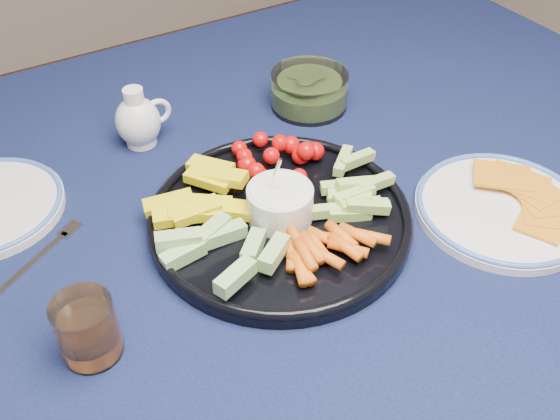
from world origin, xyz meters
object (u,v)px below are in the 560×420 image
crudite_platter (279,215)px  cheese_plate (503,207)px  juice_tumbler (88,332)px  pickle_bowl (309,92)px  dining_table (230,245)px  creamer_pitcher (139,120)px

crudite_platter → cheese_plate: size_ratio=1.49×
cheese_plate → juice_tumbler: size_ratio=3.03×
crudite_platter → pickle_bowl: 0.31m
crudite_platter → dining_table: bearing=115.4°
crudite_platter → cheese_plate: bearing=-26.0°
juice_tumbler → crudite_platter: bearing=13.4°
pickle_bowl → crudite_platter: bearing=-130.4°
cheese_plate → juice_tumbler: (-0.57, 0.07, 0.02)m
crudite_platter → juice_tumbler: crudite_platter is taller
dining_table → juice_tumbler: 0.31m
pickle_bowl → juice_tumbler: bearing=-148.0°
dining_table → crudite_platter: 0.14m
creamer_pitcher → cheese_plate: (0.37, -0.42, -0.03)m
dining_table → juice_tumbler: size_ratio=20.91×
dining_table → crudite_platter: crudite_platter is taller
creamer_pitcher → juice_tumbler: (-0.20, -0.35, -0.01)m
dining_table → pickle_bowl: (0.24, 0.15, 0.12)m
crudite_platter → cheese_plate: 0.31m
dining_table → cheese_plate: cheese_plate is taller
pickle_bowl → cheese_plate: 0.38m
cheese_plate → pickle_bowl: bearing=102.2°
pickle_bowl → juice_tumbler: 0.57m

